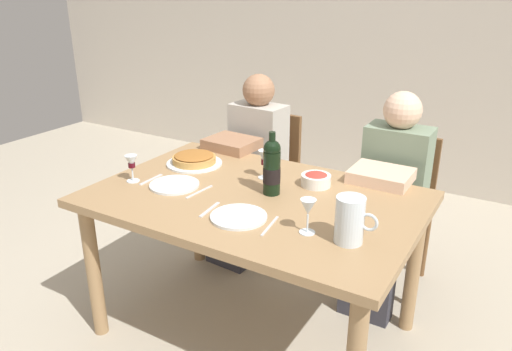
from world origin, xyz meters
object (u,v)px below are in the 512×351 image
(water_pitcher, at_px, (350,223))
(wine_glass_right_diner, at_px, (308,209))
(wine_glass_centre, at_px, (265,159))
(diner_right, at_px, (388,196))
(baked_tart, at_px, (194,159))
(chair_right, at_px, (398,201))
(dining_table, at_px, (255,213))
(diner_left, at_px, (248,163))
(wine_bottle, at_px, (272,167))
(salad_bowl, at_px, (316,179))
(chair_left, at_px, (268,170))
(dinner_plate_right_setting, at_px, (174,185))
(dinner_plate_left_setting, at_px, (239,217))
(wine_glass_left_diner, at_px, (131,163))

(water_pitcher, distance_m, wine_glass_right_diner, 0.17)
(wine_glass_right_diner, distance_m, wine_glass_centre, 0.60)
(wine_glass_centre, distance_m, diner_right, 0.71)
(baked_tart, relative_size, chair_right, 0.35)
(dining_table, bearing_deg, diner_left, 123.74)
(wine_glass_right_diner, relative_size, chair_right, 0.17)
(baked_tart, height_order, chair_right, chair_right)
(water_pitcher, xyz_separation_m, diner_right, (-0.08, 0.82, -0.23))
(chair_right, bearing_deg, wine_bottle, 64.22)
(chair_right, xyz_separation_m, diner_right, (-0.00, -0.24, 0.12))
(salad_bowl, height_order, diner_right, diner_right)
(wine_bottle, xyz_separation_m, chair_left, (-0.50, 0.86, -0.39))
(baked_tart, distance_m, dinner_plate_right_setting, 0.31)
(dinner_plate_left_setting, bearing_deg, dinner_plate_right_setting, 163.74)
(baked_tart, xyz_separation_m, chair_right, (0.95, 0.68, -0.29))
(diner_left, distance_m, diner_right, 0.91)
(diner_left, bearing_deg, wine_glass_left_diner, 83.80)
(dining_table, relative_size, diner_left, 1.29)
(chair_left, bearing_deg, salad_bowl, 137.54)
(baked_tart, xyz_separation_m, diner_left, (0.04, 0.49, -0.17))
(water_pitcher, distance_m, baked_tart, 1.10)
(wine_bottle, bearing_deg, chair_right, 64.09)
(dinner_plate_left_setting, bearing_deg, wine_glass_right_diner, 5.55)
(salad_bowl, relative_size, diner_right, 0.12)
(wine_glass_left_diner, relative_size, dinner_plate_right_setting, 0.57)
(dining_table, distance_m, chair_left, 1.04)
(wine_bottle, xyz_separation_m, wine_glass_centre, (-0.13, 0.15, -0.03))
(salad_bowl, bearing_deg, baked_tart, -174.86)
(water_pitcher, distance_m, wine_glass_centre, 0.72)
(wine_glass_left_diner, height_order, dinner_plate_left_setting, wine_glass_left_diner)
(water_pitcher, relative_size, baked_tart, 0.61)
(water_pitcher, height_order, baked_tart, water_pitcher)
(dining_table, bearing_deg, diner_right, 54.59)
(chair_left, relative_size, diner_left, 0.75)
(dinner_plate_left_setting, xyz_separation_m, chair_right, (0.39, 1.10, -0.27))
(wine_glass_right_diner, bearing_deg, wine_glass_left_diner, 177.30)
(salad_bowl, distance_m, chair_left, 0.97)
(wine_bottle, distance_m, wine_glass_left_diner, 0.70)
(wine_glass_left_diner, height_order, chair_left, wine_glass_left_diner)
(wine_bottle, xyz_separation_m, wine_glass_left_diner, (-0.66, -0.22, -0.04))
(salad_bowl, height_order, dinner_plate_right_setting, salad_bowl)
(wine_glass_left_diner, bearing_deg, water_pitcher, -1.55)
(wine_glass_left_diner, height_order, diner_left, diner_left)
(dinner_plate_right_setting, relative_size, diner_right, 0.21)
(baked_tart, height_order, dinner_plate_right_setting, baked_tart)
(chair_right, bearing_deg, wine_glass_centre, 51.83)
(wine_glass_centre, relative_size, diner_left, 0.13)
(wine_glass_left_diner, relative_size, diner_right, 0.12)
(dining_table, distance_m, diner_right, 0.78)
(salad_bowl, height_order, wine_glass_centre, wine_glass_centre)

